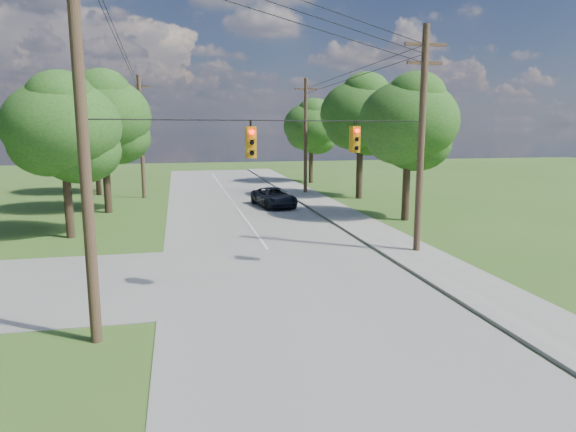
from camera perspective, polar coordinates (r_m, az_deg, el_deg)
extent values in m
plane|color=#365C1E|center=(15.53, -3.20, -12.86)|extent=(140.00, 140.00, 0.00)
cube|color=gray|center=(20.49, 0.17, -7.03)|extent=(10.00, 100.00, 0.03)
cube|color=#9E9C94|center=(22.81, 16.92, -5.57)|extent=(2.60, 100.00, 0.12)
cylinder|color=brown|center=(14.73, -21.91, 9.18)|extent=(0.32, 0.32, 12.00)
cylinder|color=brown|center=(24.76, 14.58, 7.93)|extent=(0.32, 0.32, 10.50)
cube|color=brown|center=(25.00, 15.04, 17.93)|extent=(2.00, 0.12, 0.14)
cube|color=brown|center=(24.90, 14.96, 16.11)|extent=(1.70, 0.12, 0.14)
cylinder|color=brown|center=(45.51, 1.97, 8.78)|extent=(0.32, 0.32, 10.00)
cube|color=brown|center=(45.60, 2.00, 13.94)|extent=(2.00, 0.12, 0.14)
cylinder|color=brown|center=(44.23, -15.97, 8.37)|extent=(0.32, 0.32, 10.00)
cube|color=brown|center=(44.33, -16.24, 13.67)|extent=(2.00, 0.12, 0.14)
cylinder|color=black|center=(19.23, 1.20, 21.79)|extent=(13.52, 7.63, 1.53)
cylinder|color=black|center=(19.16, 1.19, 20.62)|extent=(13.52, 7.63, 1.53)
cylinder|color=black|center=(35.09, 6.55, 15.44)|extent=(0.03, 22.00, 0.53)
cylinder|color=black|center=(29.72, -17.94, 17.47)|extent=(0.43, 29.60, 2.03)
cylinder|color=black|center=(35.05, 6.54, 14.79)|extent=(0.03, 22.00, 0.53)
cylinder|color=black|center=(29.67, -17.90, 16.70)|extent=(0.43, 29.60, 2.03)
cylinder|color=black|center=(18.84, 1.16, 10.55)|extent=(13.52, 7.63, 0.04)
cube|color=orange|center=(17.33, -4.10, 8.17)|extent=(0.32, 0.22, 1.05)
sphere|color=#FF0C05|center=(17.18, -4.04, 9.32)|extent=(0.17, 0.17, 0.17)
cube|color=orange|center=(17.57, -4.21, 8.19)|extent=(0.32, 0.22, 1.05)
sphere|color=#FF0C05|center=(17.70, -4.29, 9.34)|extent=(0.17, 0.17, 0.17)
cube|color=orange|center=(20.95, 7.54, 8.44)|extent=(0.32, 0.22, 1.05)
sphere|color=#FF0C05|center=(20.81, 7.69, 9.39)|extent=(0.17, 0.17, 0.17)
cube|color=orange|center=(21.18, 7.32, 8.46)|extent=(0.32, 0.22, 1.05)
sphere|color=#FF0C05|center=(21.30, 7.21, 9.42)|extent=(0.17, 0.17, 0.17)
cylinder|color=#402C20|center=(30.04, -23.17, 0.72)|extent=(0.45, 0.45, 3.15)
ellipsoid|color=#1C4C16|center=(29.71, -23.76, 9.05)|extent=(6.00, 6.00, 4.92)
cylinder|color=#402C20|center=(37.69, -19.44, 2.98)|extent=(0.50, 0.50, 3.50)
ellipsoid|color=#1C4C16|center=(37.45, -19.88, 10.36)|extent=(6.40, 6.40, 5.25)
cylinder|color=#402C20|center=(47.82, -20.35, 4.22)|extent=(0.48, 0.47, 3.32)
ellipsoid|color=#1C4C16|center=(47.62, -20.69, 9.74)|extent=(6.00, 6.00, 4.92)
cylinder|color=#402C20|center=(33.59, 12.95, 2.34)|extent=(0.48, 0.48, 3.32)
ellipsoid|color=#1C4C16|center=(33.30, 13.27, 10.22)|extent=(6.20, 6.20, 5.08)
cylinder|color=#402C20|center=(42.94, 7.93, 4.39)|extent=(0.52, 0.52, 3.67)
ellipsoid|color=#1C4C16|center=(42.74, 8.10, 11.19)|extent=(6.60, 6.60, 5.41)
cylinder|color=#402C20|center=(54.08, 2.56, 5.36)|extent=(0.45, 0.45, 3.15)
ellipsoid|color=#1C4C16|center=(53.90, 2.60, 9.99)|extent=(5.80, 5.80, 4.76)
imported|color=black|center=(38.17, -1.58, 2.10)|extent=(3.08, 5.34, 1.40)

